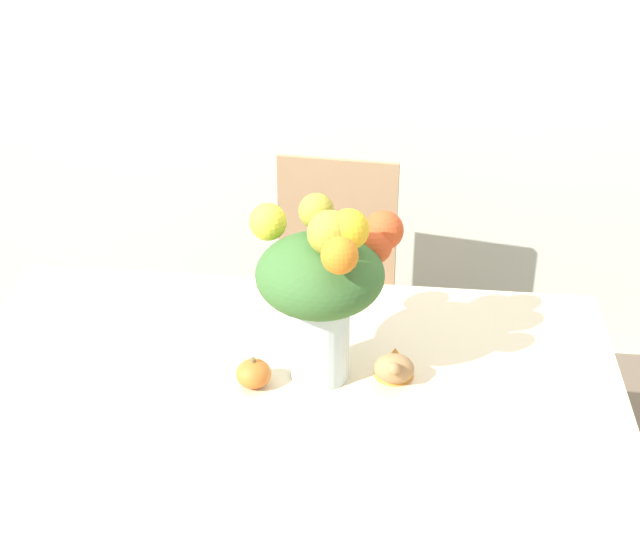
{
  "coord_description": "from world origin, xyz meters",
  "views": [
    {
      "loc": [
        0.3,
        -1.63,
        1.91
      ],
      "look_at": [
        0.09,
        0.09,
        0.99
      ],
      "focal_mm": 50.0,
      "sensor_mm": 36.0,
      "label": 1
    }
  ],
  "objects_px": {
    "pumpkin": "(254,374)",
    "dining_chair_near_window": "(329,297)",
    "flower_vase": "(324,282)",
    "turkey_figurine": "(394,365)"
  },
  "relations": [
    {
      "from": "pumpkin",
      "to": "dining_chair_near_window",
      "type": "relative_size",
      "value": 0.09
    },
    {
      "from": "flower_vase",
      "to": "pumpkin",
      "type": "xyz_separation_m",
      "value": [
        -0.15,
        -0.06,
        -0.21
      ]
    },
    {
      "from": "flower_vase",
      "to": "dining_chair_near_window",
      "type": "relative_size",
      "value": 0.48
    },
    {
      "from": "flower_vase",
      "to": "dining_chair_near_window",
      "type": "bearing_deg",
      "value": 95.13
    },
    {
      "from": "turkey_figurine",
      "to": "dining_chair_near_window",
      "type": "distance_m",
      "value": 0.9
    },
    {
      "from": "pumpkin",
      "to": "turkey_figurine",
      "type": "height_order",
      "value": "turkey_figurine"
    },
    {
      "from": "pumpkin",
      "to": "flower_vase",
      "type": "bearing_deg",
      "value": 22.91
    },
    {
      "from": "turkey_figurine",
      "to": "dining_chair_near_window",
      "type": "height_order",
      "value": "dining_chair_near_window"
    },
    {
      "from": "flower_vase",
      "to": "turkey_figurine",
      "type": "xyz_separation_m",
      "value": [
        0.17,
        0.0,
        -0.21
      ]
    },
    {
      "from": "pumpkin",
      "to": "dining_chair_near_window",
      "type": "distance_m",
      "value": 0.93
    }
  ]
}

